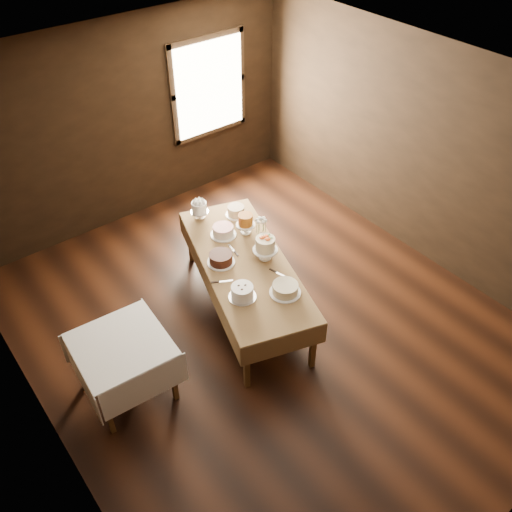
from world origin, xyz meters
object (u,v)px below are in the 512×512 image
at_px(cake_server_b, 282,275).
at_px(flower_vase, 261,238).
at_px(cake_swirl, 242,292).
at_px(cake_server_c, 232,248).
at_px(cake_cream, 285,289).
at_px(cake_flowers, 265,249).
at_px(side_table, 122,350).
at_px(cake_speckled, 236,211).
at_px(cake_server_d, 263,243).
at_px(cake_server_e, 226,281).
at_px(cake_lattice, 223,231).
at_px(cake_meringue, 199,211).
at_px(display_table, 245,265).
at_px(cake_chocolate, 221,259).
at_px(cake_caramel, 246,225).

relative_size(cake_server_b, flower_vase, 1.71).
relative_size(cake_swirl, cake_server_c, 1.38).
relative_size(cake_cream, cake_server_b, 1.59).
bearing_deg(cake_flowers, side_table, -175.71).
height_order(cake_speckled, cake_server_d, cake_speckled).
relative_size(cake_server_b, cake_server_e, 1.00).
relative_size(side_table, cake_server_c, 3.90).
bearing_deg(flower_vase, cake_flowers, -119.11).
distance_m(cake_speckled, cake_swirl, 1.48).
bearing_deg(cake_cream, cake_flowers, 71.55).
bearing_deg(cake_server_d, cake_lattice, 77.57).
distance_m(cake_speckled, flower_vase, 0.63).
distance_m(cake_lattice, cake_server_b, 0.99).
bearing_deg(cake_meringue, cake_cream, -91.25).
height_order(side_table, cake_server_e, cake_server_e).
bearing_deg(cake_server_c, cake_swirl, 161.51).
bearing_deg(display_table, cake_server_e, -159.27).
height_order(cake_meringue, cake_cream, cake_meringue).
bearing_deg(cake_cream, flower_vase, 68.13).
xyz_separation_m(cake_speckled, cake_server_c, (-0.44, -0.50, -0.06)).
height_order(display_table, side_table, side_table).
relative_size(cake_chocolate, cake_flowers, 1.02).
distance_m(cake_caramel, cake_server_e, 0.90).
bearing_deg(cake_chocolate, cake_caramel, 26.04).
bearing_deg(cake_lattice, cake_swirl, -114.91).
height_order(cake_meringue, cake_server_b, cake_meringue).
bearing_deg(cake_caramel, cake_server_b, -100.21).
bearing_deg(cake_flowers, cake_cream, -108.45).
bearing_deg(cake_meringue, flower_vase, -70.84).
height_order(side_table, cake_cream, cake_cream).
height_order(cake_chocolate, cake_swirl, cake_swirl).
bearing_deg(flower_vase, display_table, -156.08).
distance_m(cake_flowers, cake_server_c, 0.44).
relative_size(cake_caramel, cake_server_e, 1.13).
height_order(cake_chocolate, flower_vase, flower_vase).
distance_m(cake_server_c, flower_vase, 0.37).
xyz_separation_m(cake_flowers, flower_vase, (0.14, 0.25, -0.06)).
height_order(cake_server_c, cake_server_d, same).
height_order(cake_meringue, cake_lattice, cake_meringue).
bearing_deg(flower_vase, cake_server_c, 159.93).
bearing_deg(cake_swirl, cake_cream, -29.63).
relative_size(cake_meringue, cake_server_c, 1.09).
bearing_deg(side_table, cake_flowers, 4.29).
xyz_separation_m(cake_server_d, flower_vase, (-0.01, 0.02, 0.07)).
height_order(cake_server_c, flower_vase, flower_vase).
height_order(display_table, cake_chocolate, cake_chocolate).
xyz_separation_m(cake_chocolate, cake_server_d, (0.59, -0.02, -0.06)).
xyz_separation_m(display_table, flower_vase, (0.37, 0.16, 0.12)).
distance_m(cake_meringue, flower_vase, 0.91).
bearing_deg(cake_server_d, cake_speckled, 35.89).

